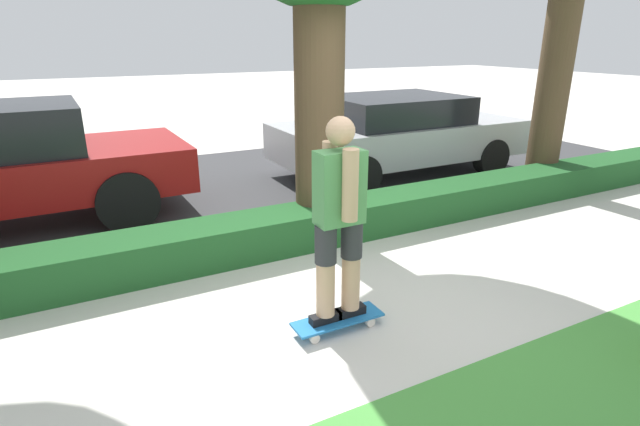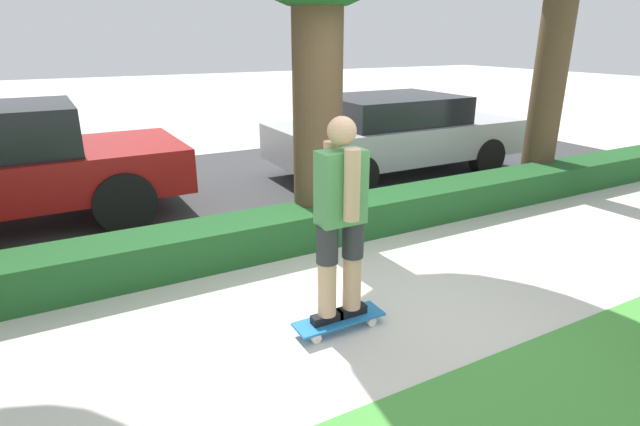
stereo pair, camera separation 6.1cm
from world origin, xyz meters
name	(u,v)px [view 2 (the right image)]	position (x,y,z in m)	size (l,w,h in m)	color
ground_plane	(367,310)	(0.00, 0.00, 0.00)	(60.00, 60.00, 0.00)	beige
street_asphalt	(219,189)	(0.00, 4.20, 0.00)	(16.07, 5.00, 0.01)	#38383A
hedge_row	(289,229)	(0.00, 1.60, 0.21)	(16.07, 0.60, 0.42)	#1E5123
skateboard	(339,320)	(-0.37, -0.13, 0.08)	(0.76, 0.24, 0.10)	#1E6BAD
skater_person	(341,218)	(-0.37, -0.13, 0.97)	(0.49, 0.42, 1.63)	black
parked_car_middle	(394,132)	(2.99, 3.73, 0.71)	(4.24, 1.98, 1.33)	#B7B7BC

